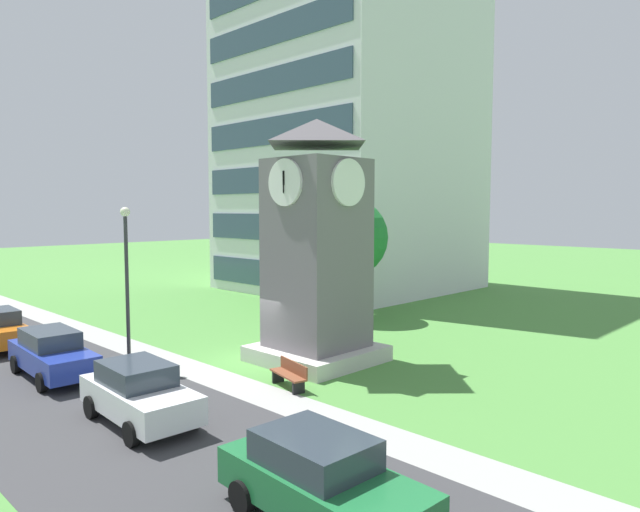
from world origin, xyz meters
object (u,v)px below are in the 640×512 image
object	(u,v)px
parked_car_green	(321,479)
tree_streetside	(299,235)
park_bench	(290,374)
clock_tower	(317,256)
parked_car_blue	(52,353)
street_lamp	(127,269)
tree_by_building	(349,238)
parked_car_white	(139,393)

from	to	relation	value
parked_car_green	tree_streetside	bearing A→B (deg)	137.53
park_bench	clock_tower	bearing A→B (deg)	119.83
tree_streetside	parked_car_blue	world-z (taller)	tree_streetside
tree_streetside	parked_car_green	bearing A→B (deg)	-42.47
street_lamp	park_bench	bearing A→B (deg)	21.65
tree_by_building	street_lamp	bearing A→B (deg)	-88.11
clock_tower	street_lamp	size ratio (longest dim) A/B	1.56
clock_tower	tree_streetside	size ratio (longest dim) A/B	1.42
clock_tower	street_lamp	distance (m)	7.25
parked_car_white	parked_car_green	world-z (taller)	same
street_lamp	parked_car_blue	bearing A→B (deg)	-102.84
clock_tower	parked_car_white	xyz separation A→B (m)	(1.07, -8.15, -3.34)
street_lamp	tree_by_building	world-z (taller)	tree_by_building
parked_car_white	clock_tower	bearing A→B (deg)	97.46
clock_tower	tree_by_building	size ratio (longest dim) A/B	1.42
parked_car_green	park_bench	bearing A→B (deg)	141.65
street_lamp	tree_by_building	size ratio (longest dim) A/B	0.92
clock_tower	parked_car_white	world-z (taller)	clock_tower
clock_tower	parked_car_blue	xyz separation A→B (m)	(-5.21, -8.19, -3.33)
park_bench	street_lamp	world-z (taller)	street_lamp
parked_car_green	parked_car_white	bearing A→B (deg)	179.43
parked_car_white	parked_car_green	xyz separation A→B (m)	(7.21, -0.07, 0.00)
park_bench	tree_streetside	distance (m)	17.27
tree_streetside	parked_car_green	distance (m)	25.35
clock_tower	tree_streetside	distance (m)	13.46
park_bench	parked_car_green	distance (m)	8.33
tree_streetside	parked_car_white	bearing A→B (deg)	-56.17
parked_car_blue	street_lamp	bearing A→B (deg)	77.16
parked_car_white	parked_car_green	size ratio (longest dim) A/B	0.96
clock_tower	parked_car_white	distance (m)	8.87
clock_tower	street_lamp	xyz separation A→B (m)	(-4.61, -5.58, -0.44)
park_bench	parked_car_white	xyz separation A→B (m)	(-0.69, -5.09, 0.40)
tree_streetside	parked_car_blue	bearing A→B (deg)	-73.42
street_lamp	parked_car_green	world-z (taller)	street_lamp
tree_by_building	parked_car_white	size ratio (longest dim) A/B	1.52
clock_tower	parked_car_green	xyz separation A→B (m)	(8.28, -8.22, -3.33)
clock_tower	park_bench	size ratio (longest dim) A/B	5.08
tree_by_building	parked_car_white	xyz separation A→B (m)	(6.11, -15.69, -3.60)
tree_by_building	parked_car_blue	world-z (taller)	tree_by_building
park_bench	parked_car_white	bearing A→B (deg)	-97.67
tree_streetside	tree_by_building	world-z (taller)	tree_streetside
parked_car_green	clock_tower	bearing A→B (deg)	135.20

